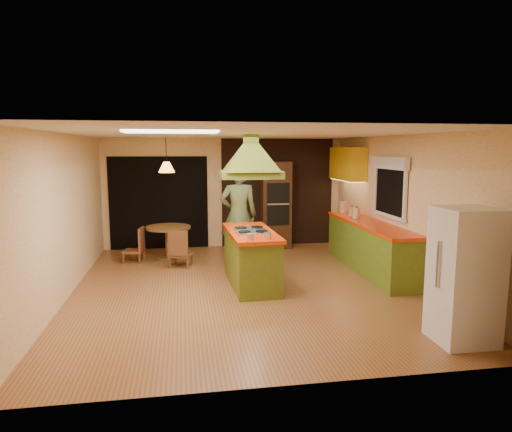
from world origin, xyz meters
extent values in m
plane|color=#9C6033|center=(0.00, 0.00, 0.00)|extent=(6.50, 6.50, 0.00)
plane|color=#FDE5B5|center=(0.00, 3.25, 1.25)|extent=(5.50, 0.00, 5.50)
plane|color=#FDE5B5|center=(0.00, -3.25, 1.25)|extent=(5.50, 0.00, 5.50)
plane|color=#FDE5B5|center=(-2.75, 0.00, 1.25)|extent=(0.00, 6.50, 6.50)
plane|color=#FDE5B5|center=(2.75, 0.00, 1.25)|extent=(0.00, 6.50, 6.50)
plane|color=silver|center=(0.00, 0.00, 2.50)|extent=(6.50, 6.50, 0.00)
cube|color=#381E14|center=(1.25, 3.23, 1.25)|extent=(2.64, 0.03, 2.50)
cube|color=black|center=(-1.50, 3.23, 1.05)|extent=(2.20, 0.03, 2.10)
cube|color=olive|center=(2.45, 0.60, 0.43)|extent=(0.58, 3.00, 0.86)
cube|color=#E53807|center=(2.45, 0.60, 0.89)|extent=(0.62, 3.05, 0.06)
cube|color=yellow|center=(2.57, 2.20, 1.95)|extent=(0.34, 1.40, 0.70)
cube|color=black|center=(2.72, 0.40, 1.55)|extent=(0.03, 1.16, 0.96)
cube|color=white|center=(2.67, 0.40, 2.02)|extent=(0.10, 1.35, 0.22)
cube|color=white|center=(-1.10, -1.20, 2.48)|extent=(1.20, 0.60, 0.03)
cube|color=#5F6D1B|center=(0.14, 0.10, 0.43)|extent=(0.73, 1.77, 0.86)
cube|color=red|center=(0.14, 0.10, 0.89)|extent=(0.79, 1.86, 0.06)
cube|color=silver|center=(0.14, 0.10, 0.93)|extent=(0.55, 0.79, 0.02)
cube|color=olive|center=(0.14, 0.10, 1.85)|extent=(1.00, 0.73, 0.12)
pyramid|color=olive|center=(0.14, 0.10, 2.35)|extent=(1.00, 0.73, 0.45)
cube|color=olive|center=(0.14, 0.10, 2.43)|extent=(0.22, 0.22, 0.14)
imported|color=#46522B|center=(0.09, 1.37, 1.00)|extent=(0.73, 0.49, 1.99)
cube|color=white|center=(2.26, -2.57, 0.80)|extent=(0.66, 0.63, 1.60)
cube|color=#4A2A17|center=(1.14, 2.95, 0.99)|extent=(0.68, 0.61, 1.98)
cube|color=black|center=(1.14, 2.65, 1.29)|extent=(0.51, 0.04, 0.45)
cube|color=black|center=(1.14, 2.65, 0.79)|extent=(0.51, 0.04, 0.45)
cylinder|color=brown|center=(-1.27, 2.13, 0.67)|extent=(0.92, 0.92, 0.05)
cylinder|color=brown|center=(-1.27, 2.13, 0.35)|extent=(0.14, 0.14, 0.64)
cylinder|color=brown|center=(-1.27, 2.13, 0.03)|extent=(0.51, 0.51, 0.05)
cone|color=#FF9E3F|center=(-1.27, 2.13, 1.90)|extent=(0.42, 0.42, 0.21)
cylinder|color=beige|center=(2.40, 1.91, 1.04)|extent=(0.18, 0.18, 0.24)
cylinder|color=#F7ECC6|center=(2.40, 1.17, 1.02)|extent=(0.15, 0.15, 0.20)
cylinder|color=beige|center=(2.40, 1.43, 1.01)|extent=(0.15, 0.15, 0.18)
camera|label=1|loc=(-0.98, -7.27, 2.27)|focal=32.00mm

